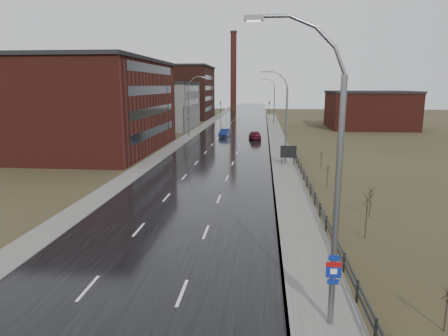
% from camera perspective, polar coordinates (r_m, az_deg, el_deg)
% --- Properties ---
extents(road, '(14.00, 300.00, 0.06)m').
position_cam_1_polar(road, '(73.79, 0.86, 4.20)').
color(road, black).
rests_on(road, ground).
extents(sidewalk_right, '(3.20, 180.00, 0.18)m').
position_cam_1_polar(sidewalk_right, '(48.93, 8.54, 0.31)').
color(sidewalk_right, '#595651').
rests_on(sidewalk_right, ground).
extents(curb_right, '(0.16, 180.00, 0.18)m').
position_cam_1_polar(curb_right, '(48.87, 6.76, 0.35)').
color(curb_right, slate).
rests_on(curb_right, ground).
extents(sidewalk_left, '(2.40, 260.00, 0.12)m').
position_cam_1_polar(sidewalk_left, '(74.89, -5.42, 4.28)').
color(sidewalk_left, '#595651').
rests_on(sidewalk_left, ground).
extents(warehouse_near, '(22.44, 28.56, 13.50)m').
position_cam_1_polar(warehouse_near, '(63.93, -19.62, 8.44)').
color(warehouse_near, '#471914').
rests_on(warehouse_near, ground).
extents(warehouse_mid, '(16.32, 20.40, 10.50)m').
position_cam_1_polar(warehouse_mid, '(94.11, -9.33, 8.86)').
color(warehouse_mid, slate).
rests_on(warehouse_mid, ground).
extents(warehouse_far, '(26.52, 24.48, 15.50)m').
position_cam_1_polar(warehouse_far, '(124.34, -8.08, 10.70)').
color(warehouse_far, '#331611').
rests_on(warehouse_far, ground).
extents(building_right, '(18.36, 16.32, 8.50)m').
position_cam_1_polar(building_right, '(98.15, 20.07, 7.84)').
color(building_right, '#471914').
rests_on(building_right, ground).
extents(smokestack, '(2.70, 2.70, 30.70)m').
position_cam_1_polar(smokestack, '(163.46, 1.36, 13.72)').
color(smokestack, '#331611').
rests_on(smokestack, ground).
extents(streetlight_main, '(3.91, 0.29, 12.11)m').
position_cam_1_polar(streetlight_main, '(15.55, 14.83, -1.93)').
color(streetlight_main, slate).
rests_on(streetlight_main, ground).
extents(streetlight_right_mid, '(3.36, 0.28, 11.35)m').
position_cam_1_polar(streetlight_right_mid, '(49.14, 8.57, 7.13)').
color(streetlight_right_mid, slate).
rests_on(streetlight_right_mid, ground).
extents(streetlight_left, '(3.36, 0.28, 11.35)m').
position_cam_1_polar(streetlight_left, '(76.24, -4.85, 8.79)').
color(streetlight_left, slate).
rests_on(streetlight_left, ground).
extents(streetlight_right_far, '(3.36, 0.28, 11.35)m').
position_cam_1_polar(streetlight_right_far, '(103.02, 7.03, 9.48)').
color(streetlight_right_far, slate).
rests_on(streetlight_right_far, ground).
extents(guardrail, '(0.10, 53.05, 1.10)m').
position_cam_1_polar(guardrail, '(32.77, 13.02, -4.40)').
color(guardrail, black).
rests_on(guardrail, ground).
extents(shrub_b, '(0.45, 0.47, 1.87)m').
position_cam_1_polar(shrub_b, '(18.86, 29.21, -17.11)').
color(shrub_b, '#382D23').
rests_on(shrub_b, ground).
extents(shrub_c, '(0.71, 0.75, 3.03)m').
position_cam_1_polar(shrub_c, '(27.03, 19.71, -6.26)').
color(shrub_c, '#382D23').
rests_on(shrub_c, ground).
extents(shrub_d, '(0.55, 0.58, 2.30)m').
position_cam_1_polar(shrub_d, '(31.67, 20.19, -4.43)').
color(shrub_d, '#382D23').
rests_on(shrub_d, ground).
extents(shrub_e, '(0.54, 0.56, 2.25)m').
position_cam_1_polar(shrub_e, '(39.26, 14.55, -1.09)').
color(shrub_e, '#382D23').
rests_on(shrub_e, ground).
extents(shrub_f, '(0.49, 0.52, 2.06)m').
position_cam_1_polar(shrub_f, '(48.17, 13.72, 1.15)').
color(shrub_f, '#382D23').
rests_on(shrub_f, ground).
extents(billboard, '(1.93, 0.17, 2.53)m').
position_cam_1_polar(billboard, '(48.91, 9.17, 2.21)').
color(billboard, black).
rests_on(billboard, ground).
extents(traffic_light_left, '(0.58, 2.73, 5.30)m').
position_cam_1_polar(traffic_light_left, '(133.74, -0.48, 9.51)').
color(traffic_light_left, black).
rests_on(traffic_light_left, ground).
extents(traffic_light_right, '(0.58, 2.73, 5.30)m').
position_cam_1_polar(traffic_light_right, '(133.03, 6.48, 9.43)').
color(traffic_light_right, black).
rests_on(traffic_light_right, ground).
extents(car_near, '(2.08, 4.65, 1.48)m').
position_cam_1_polar(car_near, '(76.75, 0.12, 5.03)').
color(car_near, '#0E1846').
rests_on(car_near, ground).
extents(car_far, '(2.53, 5.02, 1.64)m').
position_cam_1_polar(car_far, '(72.59, 4.44, 4.67)').
color(car_far, '#4C0C18').
rests_on(car_far, ground).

